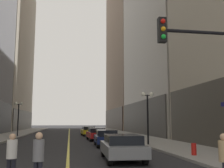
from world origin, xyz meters
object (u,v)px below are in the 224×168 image
car_grey (122,146)px  car_yellow (88,131)px  car_navy (106,137)px  car_red (96,134)px  fire_hydrant_right (194,151)px  pedestrian_in_white_shirt (12,154)px  street_lamp_left_far (19,111)px  pedestrian_in_grey_suit (38,156)px  street_lamp_right_mid (148,106)px  traffic_light_near_right (221,72)px

car_grey → car_yellow: (-0.15, 23.81, -0.00)m
car_grey → car_navy: 7.93m
car_red → fire_hydrant_right: 14.99m
car_yellow → fire_hydrant_right: bearing=-79.6°
pedestrian_in_white_shirt → street_lamp_left_far: (-4.56, 25.99, 2.33)m
car_red → car_yellow: (-0.24, 8.97, -0.00)m
car_red → fire_hydrant_right: size_ratio=5.58×
pedestrian_in_grey_suit → car_yellow: bearing=83.2°
car_grey → car_navy: size_ratio=1.07×
car_red → street_lamp_right_mid: street_lamp_right_mid is taller
car_grey → pedestrian_in_grey_suit: (-3.63, -5.42, 0.26)m
car_yellow → fire_hydrant_right: (4.28, -23.41, -0.32)m
pedestrian_in_white_shirt → street_lamp_right_mid: bearing=55.3°
car_red → pedestrian_in_grey_suit: (-3.72, -20.26, 0.26)m
car_navy → car_red: size_ratio=0.94×
pedestrian_in_grey_suit → car_red: bearing=79.6°
traffic_light_near_right → street_lamp_right_mid: bearing=85.3°
car_grey → traffic_light_near_right: 6.57m
pedestrian_in_grey_suit → street_lamp_left_far: bearing=101.6°
street_lamp_right_mid → fire_hydrant_right: 7.73m
car_grey → car_navy: bearing=88.4°
traffic_light_near_right → fire_hydrant_right: size_ratio=7.06×
pedestrian_in_white_shirt → car_yellow: bearing=81.0°
car_red → car_yellow: 8.97m
car_navy → fire_hydrant_right: (3.92, -7.52, -0.32)m
street_lamp_right_mid → street_lamp_left_far: bearing=132.3°
street_lamp_right_mid → traffic_light_near_right: bearing=-94.7°
traffic_light_near_right → street_lamp_right_mid: size_ratio=1.28×
car_yellow → fire_hydrant_right: 23.80m
car_yellow → street_lamp_right_mid: street_lamp_right_mid is taller
car_navy → fire_hydrant_right: car_navy is taller
car_navy → street_lamp_left_far: street_lamp_left_far is taller
pedestrian_in_grey_suit → street_lamp_right_mid: (7.26, 12.98, 2.28)m
pedestrian_in_white_shirt → street_lamp_right_mid: (8.24, 11.93, 2.33)m
traffic_light_near_right → fire_hydrant_right: bearing=74.6°
pedestrian_in_white_shirt → fire_hydrant_right: pedestrian_in_white_shirt is taller
street_lamp_right_mid → car_navy: bearing=174.1°
traffic_light_near_right → street_lamp_right_mid: traffic_light_near_right is taller
car_grey → street_lamp_left_far: size_ratio=1.02×
traffic_light_near_right → street_lamp_left_far: size_ratio=1.28×
pedestrian_in_white_shirt → street_lamp_left_far: size_ratio=0.36×
car_grey → pedestrian_in_grey_suit: pedestrian_in_grey_suit is taller
car_grey → car_red: same height
car_grey → car_yellow: size_ratio=1.04×
pedestrian_in_white_shirt → traffic_light_near_right: bearing=-6.9°
car_yellow → traffic_light_near_right: traffic_light_near_right is taller
car_grey → fire_hydrant_right: bearing=5.6°
car_navy → car_red: bearing=91.0°
traffic_light_near_right → street_lamp_right_mid: 12.85m
car_red → pedestrian_in_white_shirt: 19.77m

